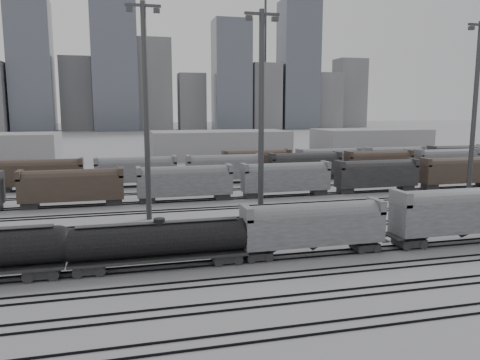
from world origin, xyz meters
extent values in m
plane|color=#A4A4A8|center=(0.00, 0.00, 0.00)|extent=(900.00, 900.00, 0.00)
cube|color=black|center=(0.00, -14.72, 0.08)|extent=(220.00, 0.07, 0.16)
cube|color=black|center=(0.00, -13.28, 0.08)|extent=(220.00, 0.07, 0.16)
cube|color=black|center=(0.00, -9.72, 0.08)|extent=(220.00, 0.07, 0.16)
cube|color=black|center=(0.00, -8.28, 0.08)|extent=(220.00, 0.07, 0.16)
cube|color=black|center=(0.00, -4.72, 0.08)|extent=(220.00, 0.07, 0.16)
cube|color=black|center=(0.00, -3.28, 0.08)|extent=(220.00, 0.07, 0.16)
cube|color=black|center=(0.00, 0.28, 0.08)|extent=(220.00, 0.07, 0.16)
cube|color=black|center=(0.00, 1.72, 0.08)|extent=(220.00, 0.07, 0.16)
cube|color=black|center=(0.00, 5.28, 0.08)|extent=(220.00, 0.07, 0.16)
cube|color=black|center=(0.00, 6.72, 0.08)|extent=(220.00, 0.07, 0.16)
cube|color=black|center=(0.00, 10.28, 0.08)|extent=(220.00, 0.07, 0.16)
cube|color=black|center=(0.00, 11.72, 0.08)|extent=(220.00, 0.07, 0.16)
cube|color=black|center=(0.00, 17.28, 0.08)|extent=(220.00, 0.07, 0.16)
cube|color=black|center=(0.00, 18.72, 0.08)|extent=(220.00, 0.07, 0.16)
cube|color=black|center=(0.00, 24.28, 0.08)|extent=(220.00, 0.07, 0.16)
cube|color=black|center=(0.00, 25.72, 0.08)|extent=(220.00, 0.07, 0.16)
cube|color=black|center=(0.00, 31.28, 0.08)|extent=(220.00, 0.07, 0.16)
cube|color=black|center=(0.00, 32.72, 0.08)|extent=(220.00, 0.07, 0.16)
cube|color=black|center=(0.00, 39.28, 0.08)|extent=(220.00, 0.07, 0.16)
cube|color=black|center=(0.00, 40.72, 0.08)|extent=(220.00, 0.07, 0.16)
cube|color=black|center=(0.00, 47.28, 0.08)|extent=(220.00, 0.07, 0.16)
cube|color=black|center=(0.00, 48.72, 0.08)|extent=(220.00, 0.07, 0.16)
cube|color=black|center=(0.00, 55.28, 0.08)|extent=(220.00, 0.07, 0.16)
cube|color=black|center=(0.00, 56.72, 0.08)|extent=(220.00, 0.07, 0.16)
cube|color=black|center=(-25.80, 1.00, 0.62)|extent=(2.91, 2.35, 0.78)
sphere|color=black|center=(-24.40, 1.00, 2.96)|extent=(3.24, 3.24, 3.24)
cube|color=black|center=(-21.87, 1.00, 0.58)|extent=(2.72, 2.20, 0.73)
cube|color=black|center=(-9.32, 1.00, 0.58)|extent=(2.72, 2.20, 0.73)
cube|color=black|center=(-15.59, 1.00, 1.10)|extent=(16.21, 2.82, 0.26)
cylinder|color=black|center=(-15.59, 1.00, 2.77)|extent=(15.17, 3.03, 3.03)
sphere|color=black|center=(-23.17, 1.00, 2.77)|extent=(3.03, 3.03, 3.03)
sphere|color=black|center=(-8.01, 1.00, 2.77)|extent=(3.03, 3.03, 3.03)
cylinder|color=black|center=(-15.59, 1.00, 4.45)|extent=(1.05, 1.05, 0.52)
cube|color=black|center=(-15.59, 1.00, 4.34)|extent=(14.64, 0.94, 0.06)
cube|color=black|center=(-6.17, 1.00, 0.53)|extent=(2.52, 2.03, 0.68)
cube|color=black|center=(5.44, 1.00, 0.53)|extent=(2.52, 2.03, 0.68)
cube|color=gray|center=(-0.36, 1.00, 2.81)|extent=(14.52, 2.90, 3.10)
cylinder|color=gray|center=(-0.36, 1.00, 3.97)|extent=(13.17, 2.81, 2.81)
cube|color=gray|center=(-7.34, 1.00, 4.74)|extent=(0.68, 2.90, 1.36)
cube|color=gray|center=(6.61, 1.00, 4.74)|extent=(0.68, 2.90, 1.36)
cone|color=black|center=(-0.36, 1.00, 0.92)|extent=(2.32, 2.32, 0.87)
cube|color=black|center=(10.69, 1.00, 0.60)|extent=(2.86, 2.31, 0.77)
cube|color=gray|center=(17.28, 1.00, 3.19)|extent=(16.48, 3.30, 3.52)
cylinder|color=gray|center=(17.28, 1.00, 4.50)|extent=(14.94, 3.19, 3.19)
cube|color=gray|center=(9.37, 1.00, 5.38)|extent=(0.77, 3.30, 1.54)
cone|color=black|center=(17.28, 1.00, 1.04)|extent=(2.64, 2.64, 0.99)
cylinder|color=#38393B|center=(-15.38, 20.81, 13.97)|extent=(0.72, 0.72, 27.94)
cube|color=#38393B|center=(-15.38, 20.81, 27.38)|extent=(4.47, 0.34, 0.34)
cube|color=#38393B|center=(-17.05, 20.81, 26.82)|extent=(0.78, 0.56, 0.56)
cube|color=#38393B|center=(-13.70, 20.81, 26.82)|extent=(0.78, 0.56, 0.56)
cylinder|color=#38393B|center=(-2.62, 11.67, 12.90)|extent=(0.66, 0.66, 25.79)
cube|color=#38393B|center=(-2.62, 11.67, 25.28)|extent=(4.13, 0.31, 0.31)
cube|color=#38393B|center=(-4.17, 11.67, 24.76)|extent=(0.72, 0.52, 0.52)
cube|color=#38393B|center=(-1.07, 11.67, 24.76)|extent=(0.72, 0.52, 0.52)
cylinder|color=#38393B|center=(33.80, 19.59, 13.74)|extent=(0.70, 0.70, 27.47)
cube|color=#38393B|center=(32.15, 19.59, 26.37)|extent=(0.77, 0.55, 0.55)
cube|color=#46352C|center=(-26.00, 32.00, 2.80)|extent=(15.00, 3.00, 5.60)
cube|color=gray|center=(-9.00, 32.00, 2.80)|extent=(15.00, 3.00, 5.60)
cube|color=gray|center=(8.00, 32.00, 2.80)|extent=(15.00, 3.00, 5.60)
cube|color=black|center=(25.00, 32.00, 2.80)|extent=(15.00, 3.00, 5.60)
cube|color=#46352C|center=(42.00, 32.00, 2.80)|extent=(15.00, 3.00, 5.60)
cube|color=#46352C|center=(-33.00, 48.00, 2.80)|extent=(15.00, 3.00, 5.60)
cube|color=gray|center=(-16.00, 48.00, 2.80)|extent=(15.00, 3.00, 5.60)
cube|color=gray|center=(1.00, 48.00, 2.80)|extent=(15.00, 3.00, 5.60)
cube|color=black|center=(18.00, 48.00, 2.80)|extent=(15.00, 3.00, 5.60)
cube|color=#46352C|center=(35.00, 48.00, 2.80)|extent=(15.00, 3.00, 5.60)
cube|color=gray|center=(52.00, 48.00, 2.80)|extent=(15.00, 3.00, 5.60)
cube|color=#46352C|center=(10.00, 56.00, 2.80)|extent=(15.00, 3.00, 5.60)
cube|color=gray|center=(27.00, 56.00, 2.80)|extent=(15.00, 3.00, 5.60)
cube|color=gray|center=(44.00, 56.00, 2.80)|extent=(15.00, 3.00, 5.60)
cube|color=black|center=(61.00, 56.00, 2.80)|extent=(15.00, 3.00, 5.60)
cube|color=gray|center=(10.00, 95.00, 4.00)|extent=(40.00, 18.00, 8.00)
cube|color=gray|center=(60.00, 95.00, 4.00)|extent=(35.00, 18.00, 8.00)
cube|color=#545965|center=(-70.00, 280.00, 40.00)|extent=(25.00, 20.00, 80.00)
cube|color=gray|center=(-45.00, 280.00, 24.00)|extent=(20.00, 16.00, 48.00)
cube|color=#545965|center=(-20.00, 280.00, 47.50)|extent=(28.00, 22.40, 95.00)
cube|color=gray|center=(5.00, 280.00, 30.00)|extent=(22.00, 17.60, 60.00)
cube|color=gray|center=(30.00, 280.00, 19.00)|extent=(18.00, 14.40, 38.00)
cube|color=#545965|center=(55.00, 280.00, 36.00)|extent=(24.00, 19.20, 72.00)
cube|color=gray|center=(80.00, 280.00, 22.50)|extent=(20.00, 16.00, 45.00)
cube|color=#545965|center=(105.00, 280.00, 44.00)|extent=(26.00, 20.80, 88.00)
cube|color=gray|center=(130.00, 280.00, 20.00)|extent=(18.00, 14.40, 40.00)
cube|color=gray|center=(155.00, 280.00, 26.00)|extent=(22.00, 17.60, 52.00)
cylinder|color=#38393B|center=(-30.00, 305.00, 50.00)|extent=(1.80, 1.80, 100.00)
cylinder|color=#38393B|center=(90.00, 305.00, 50.00)|extent=(1.80, 1.80, 100.00)
camera|label=1|loc=(-18.83, -41.20, 14.68)|focal=35.00mm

